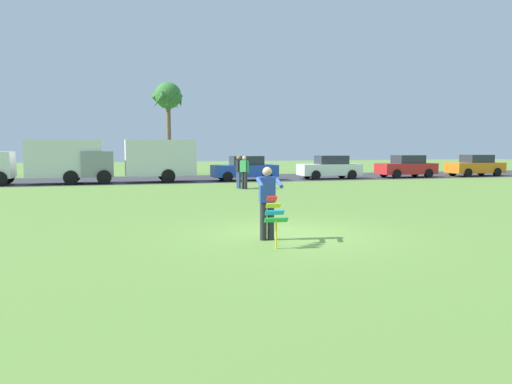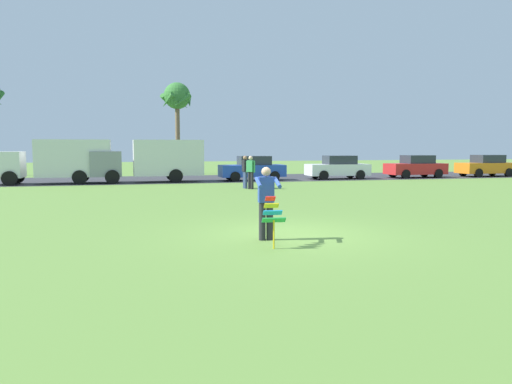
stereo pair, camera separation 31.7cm
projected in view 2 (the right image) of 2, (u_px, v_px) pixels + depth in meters
ground_plane at (290, 235)px, 11.93m from camera, size 120.00×120.00×0.00m
road_strip at (195, 179)px, 32.57m from camera, size 120.00×8.00×0.01m
person_kite_flyer at (266, 200)px, 11.18m from camera, size 0.58×0.68×1.73m
kite_held at (273, 214)px, 10.40m from camera, size 0.52×0.66×1.10m
parked_truck_white_box at (59, 160)px, 28.17m from camera, size 6.75×2.24×2.62m
parked_truck_grey_van at (155, 159)px, 29.47m from camera, size 6.77×2.30×2.62m
parked_car_blue at (252, 169)px, 31.00m from camera, size 4.24×1.91×1.60m
parked_car_white at (338, 168)px, 32.40m from camera, size 4.22×1.88×1.60m
parked_car_red at (416, 167)px, 33.81m from camera, size 4.25×1.94×1.60m
parked_car_orange at (486, 166)px, 35.18m from camera, size 4.24×1.91×1.60m
palm_tree_right_near at (177, 99)px, 37.88m from camera, size 2.58×2.71×7.28m
person_walker_near at (251, 171)px, 24.73m from camera, size 0.40×0.46×1.73m
person_walker_far at (245, 171)px, 25.14m from camera, size 0.28×0.56×1.73m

